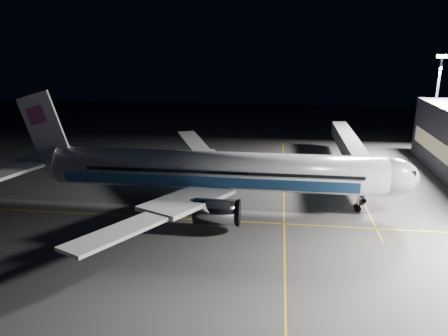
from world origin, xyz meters
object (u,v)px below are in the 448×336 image
airliner (209,171)px  jet_bridge (352,149)px  safety_cone_c (235,188)px  baggage_tug (202,178)px  safety_cone_a (221,174)px  floodlight_mast_north (437,97)px  safety_cone_b (220,193)px

airliner → jet_bridge: 29.31m
safety_cone_c → baggage_tug: bearing=151.3°
airliner → safety_cone_c: bearing=63.7°
baggage_tug → safety_cone_a: bearing=50.1°
floodlight_mast_north → baggage_tug: bearing=-153.1°
jet_bridge → safety_cone_a: 23.95m
airliner → safety_cone_c: 8.59m
floodlight_mast_north → safety_cone_a: (-41.20, -18.03, -12.12)m
baggage_tug → safety_cone_b: bearing=-62.9°
baggage_tug → floodlight_mast_north: bearing=19.7°
baggage_tug → safety_cone_c: bearing=-35.9°
airliner → safety_cone_c: airliner is taller
safety_cone_a → floodlight_mast_north: bearing=23.6°
floodlight_mast_north → safety_cone_b: bearing=-145.1°
safety_cone_b → safety_cone_c: size_ratio=0.84×
jet_bridge → safety_cone_c: 23.48m
airliner → safety_cone_c: size_ratio=89.20×
floodlight_mast_north → safety_cone_c: bearing=-146.0°
safety_cone_b → safety_cone_c: safety_cone_c is taller
floodlight_mast_north → jet_bridge: bearing=-142.3°
airliner → safety_cone_c: (3.15, 6.38, -4.82)m
jet_bridge → safety_cone_a: bearing=-170.0°
safety_cone_b → safety_cone_c: 3.20m
airliner → floodlight_mast_north: size_ratio=2.97×
jet_bridge → baggage_tug: 27.54m
safety_cone_a → safety_cone_b: size_ratio=0.89×
baggage_tug → safety_cone_a: 5.11m
jet_bridge → airliner: bearing=-142.0°
baggage_tug → safety_cone_a: size_ratio=4.43×
jet_bridge → safety_cone_c: jet_bridge is taller
airliner → safety_cone_b: 6.39m
airliner → baggage_tug: airliner is taller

